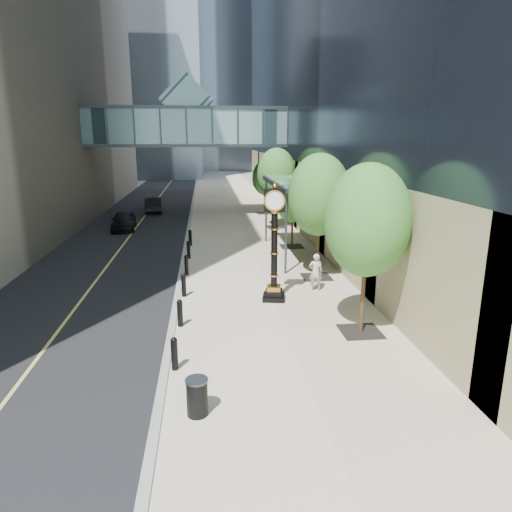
% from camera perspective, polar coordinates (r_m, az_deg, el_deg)
% --- Properties ---
extents(ground, '(320.00, 320.00, 0.00)m').
position_cam_1_polar(ground, '(13.22, 1.89, -15.64)').
color(ground, gray).
rests_on(ground, ground).
extents(road, '(8.00, 180.00, 0.02)m').
position_cam_1_polar(road, '(52.00, -12.24, 6.90)').
color(road, black).
rests_on(road, ground).
extents(sidewalk, '(8.00, 180.00, 0.06)m').
position_cam_1_polar(sidewalk, '(51.80, -3.34, 7.19)').
color(sidewalk, '#C2B295').
rests_on(sidewalk, ground).
extents(curb, '(0.25, 180.00, 0.07)m').
position_cam_1_polar(curb, '(51.74, -7.80, 7.08)').
color(curb, gray).
rests_on(curb, ground).
extents(distant_tower_c, '(22.00, 22.00, 65.00)m').
position_cam_1_polar(distant_tower_c, '(133.89, -8.94, 25.53)').
color(distant_tower_c, '#96A5BC').
rests_on(distant_tower_c, ground).
extents(skywalk, '(17.00, 4.20, 5.80)m').
position_cam_1_polar(skywalk, '(39.34, -8.59, 15.95)').
color(skywalk, slate).
rests_on(skywalk, ground).
extents(entrance_canopy, '(3.00, 8.00, 4.38)m').
position_cam_1_polar(entrance_canopy, '(25.94, 5.23, 9.07)').
color(entrance_canopy, '#383F44').
rests_on(entrance_canopy, ground).
extents(bollard_row, '(0.20, 16.20, 0.90)m').
position_cam_1_polar(bollard_row, '(21.23, -8.83, -2.42)').
color(bollard_row, black).
rests_on(bollard_row, sidewalk).
extents(street_trees, '(2.89, 28.57, 5.94)m').
position_cam_1_polar(street_trees, '(26.41, 5.29, 8.36)').
color(street_trees, black).
rests_on(street_trees, sidewalk).
extents(street_clock, '(1.06, 1.06, 4.83)m').
position_cam_1_polar(street_clock, '(18.66, 2.30, 0.62)').
color(street_clock, black).
rests_on(street_clock, sidewalk).
extents(trash_bin, '(0.65, 0.65, 0.90)m').
position_cam_1_polar(trash_bin, '(11.71, -7.36, -17.19)').
color(trash_bin, black).
rests_on(trash_bin, sidewalk).
extents(pedestrian, '(0.66, 0.48, 1.68)m').
position_cam_1_polar(pedestrian, '(20.32, 7.46, -2.00)').
color(pedestrian, '#B2AFA3').
rests_on(pedestrian, sidewalk).
extents(car_near, '(1.92, 4.20, 1.39)m').
position_cam_1_polar(car_near, '(35.35, -16.19, 4.32)').
color(car_near, black).
rests_on(car_near, road).
extents(car_far, '(1.88, 4.33, 1.39)m').
position_cam_1_polar(car_far, '(43.20, -12.71, 6.31)').
color(car_far, black).
rests_on(car_far, road).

